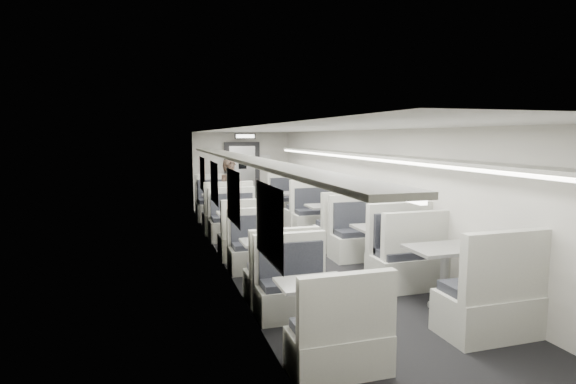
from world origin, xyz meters
TOP-DOWN VIEW (x-y plane):
  - room at (0.00, 0.00)m, footprint 3.24×12.24m
  - booth_left_a at (-1.00, 3.52)m, footprint 1.14×2.31m
  - booth_left_b at (-1.00, 1.12)m, footprint 1.05×2.14m
  - booth_left_c at (-1.00, -1.23)m, footprint 0.97×1.97m
  - booth_left_d at (-1.00, -3.26)m, footprint 0.96×1.95m
  - booth_right_a at (1.00, 3.33)m, footprint 1.15×2.34m
  - booth_right_b at (1.00, 1.28)m, footprint 1.10×2.23m
  - booth_right_c at (1.00, -1.14)m, footprint 1.10×2.22m
  - booth_right_d at (1.00, -2.85)m, footprint 1.16×2.36m
  - passenger at (-0.91, 2.70)m, footprint 0.74×0.61m
  - window_a at (-1.49, 3.40)m, footprint 0.02×1.18m
  - window_b at (-1.49, 1.20)m, footprint 0.02×1.18m
  - window_c at (-1.49, -1.00)m, footprint 0.02×1.18m
  - window_d at (-1.49, -3.20)m, footprint 0.02×1.18m
  - luggage_rack_left at (-1.24, -0.30)m, footprint 0.46×10.40m
  - luggage_rack_right at (1.24, -0.30)m, footprint 0.46×10.40m
  - vestibule_door at (0.00, 5.93)m, footprint 1.10×0.13m
  - exit_sign at (0.00, 5.44)m, footprint 0.62×0.12m
  - wall_notice at (0.75, 5.92)m, footprint 0.32×0.02m

SIDE VIEW (x-z plane):
  - booth_left_d at x=-1.00m, z-range -0.17..0.87m
  - booth_left_c at x=-1.00m, z-range -0.17..0.88m
  - booth_left_b at x=-1.00m, z-range -0.19..0.95m
  - booth_right_c at x=1.00m, z-range -0.20..0.99m
  - booth_right_b at x=1.00m, z-range -0.20..0.99m
  - booth_left_a at x=-1.00m, z-range -0.20..1.03m
  - booth_right_a at x=1.00m, z-range -0.21..1.04m
  - booth_right_d at x=1.00m, z-range -0.21..1.05m
  - passenger at x=-0.91m, z-range 0.00..1.74m
  - vestibule_door at x=0.00m, z-range -0.01..2.09m
  - room at x=0.00m, z-range -0.12..2.52m
  - window_a at x=-1.49m, z-range 0.93..1.77m
  - window_b at x=-1.49m, z-range 0.93..1.77m
  - window_c at x=-1.49m, z-range 0.93..1.77m
  - window_d at x=-1.49m, z-range 0.93..1.77m
  - wall_notice at x=0.75m, z-range 1.30..1.70m
  - luggage_rack_left at x=-1.24m, z-range 1.87..1.96m
  - luggage_rack_right at x=1.24m, z-range 1.87..1.96m
  - exit_sign at x=0.00m, z-range 2.20..2.36m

